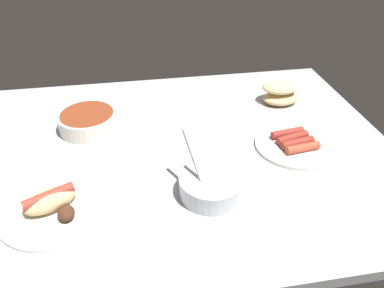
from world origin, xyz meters
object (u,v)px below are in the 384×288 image
bowl_coleslaw (211,184)px  bread_stack (280,93)px  bowl_chili (88,120)px  plate_sausages (294,143)px  plate_hotdog_assembled (52,205)px

bowl_coleslaw → bread_stack: (-31.96, -39.46, 0.78)cm
bowl_chili → bread_stack: 62.46cm
bowl_coleslaw → bread_stack: size_ratio=1.21×
plate_sausages → bread_stack: size_ratio=1.74×
plate_sausages → bowl_coleslaw: 30.66cm
bread_stack → bowl_coleslaw: bearing=51.0°
bowl_coleslaw → bowl_chili: bearing=-47.9°
plate_hotdog_assembled → bowl_coleslaw: bearing=179.6°
bowl_coleslaw → bowl_chili: size_ratio=0.87×
plate_hotdog_assembled → bowl_chili: bearing=-99.6°
plate_sausages → bread_stack: bearing=-101.5°
bowl_coleslaw → bread_stack: bearing=-129.0°
bowl_chili → plate_hotdog_assembled: bearing=80.4°
plate_hotdog_assembled → bowl_coleslaw: size_ratio=1.56×
plate_sausages → bread_stack: bread_stack is taller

